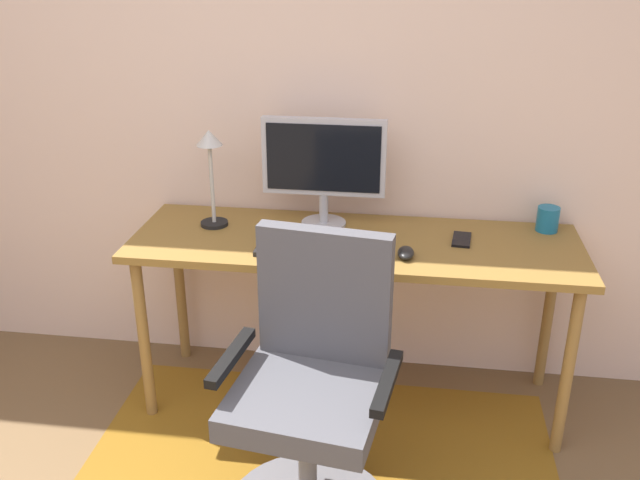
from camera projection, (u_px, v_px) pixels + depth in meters
wall_back at (243, 71)px, 2.83m from camera, size 6.00×0.10×2.60m
desk at (354, 257)px, 2.70m from camera, size 1.73×0.56×0.73m
monitor at (324, 162)px, 2.71m from camera, size 0.49×0.18×0.44m
keyboard at (314, 251)px, 2.55m from camera, size 0.43×0.13×0.02m
computer_mouse at (406, 253)px, 2.52m from camera, size 0.06×0.10×0.03m
coffee_cup at (548, 219)px, 2.73m from camera, size 0.09×0.09×0.10m
cell_phone at (462, 239)px, 2.66m from camera, size 0.08×0.15×0.01m
desk_lamp at (210, 160)px, 2.70m from camera, size 0.11×0.11×0.39m
office_chair at (312, 415)px, 2.21m from camera, size 0.57×0.55×0.98m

